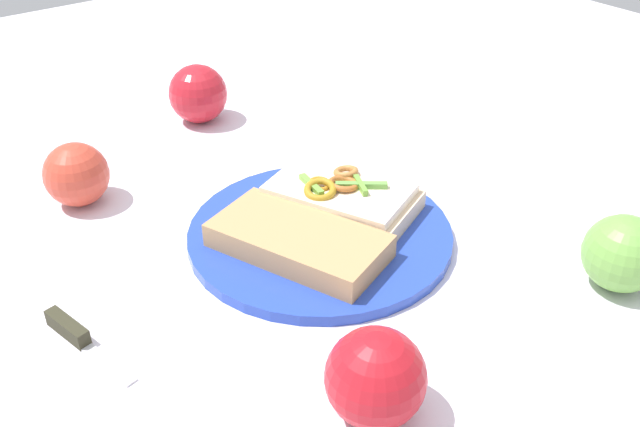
{
  "coord_description": "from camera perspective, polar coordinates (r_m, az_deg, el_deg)",
  "views": [
    {
      "loc": [
        -0.38,
        -0.5,
        0.44
      ],
      "look_at": [
        0.0,
        0.0,
        0.03
      ],
      "focal_mm": 39.68,
      "sensor_mm": 36.0,
      "label": 1
    }
  ],
  "objects": [
    {
      "name": "ground_plane",
      "position": [
        0.77,
        -0.0,
        -2.03
      ],
      "size": [
        2.0,
        2.0,
        0.0
      ],
      "primitive_type": "plane",
      "color": "silver",
      "rests_on": "ground"
    },
    {
      "name": "plate",
      "position": [
        0.76,
        -0.0,
        -1.65
      ],
      "size": [
        0.28,
        0.28,
        0.01
      ],
      "primitive_type": "cylinder",
      "color": "#2644B4",
      "rests_on": "ground_plane"
    },
    {
      "name": "sandwich",
      "position": [
        0.78,
        1.58,
        1.34
      ],
      "size": [
        0.16,
        0.19,
        0.04
      ],
      "rotation": [
        0.0,
        0.0,
        5.12
      ],
      "color": "beige",
      "rests_on": "plate"
    },
    {
      "name": "bread_slice_side",
      "position": [
        0.72,
        -1.75,
        -2.2
      ],
      "size": [
        0.15,
        0.2,
        0.03
      ],
      "primitive_type": "cube",
      "rotation": [
        0.0,
        0.0,
        5.07
      ],
      "color": "tan",
      "rests_on": "plate"
    },
    {
      "name": "apple_0",
      "position": [
        0.74,
        23.21,
        -2.98
      ],
      "size": [
        0.1,
        0.1,
        0.08
      ],
      "primitive_type": "sphere",
      "rotation": [
        0.0,
        0.0,
        5.77
      ],
      "color": "#6FAC47",
      "rests_on": "ground_plane"
    },
    {
      "name": "apple_1",
      "position": [
        0.86,
        -19.06,
        2.99
      ],
      "size": [
        0.1,
        0.1,
        0.07
      ],
      "primitive_type": "sphere",
      "rotation": [
        0.0,
        0.0,
        1.98
      ],
      "color": "#CB422F",
      "rests_on": "ground_plane"
    },
    {
      "name": "apple_2",
      "position": [
        0.56,
        4.5,
        -13.05
      ],
      "size": [
        0.08,
        0.08,
        0.08
      ],
      "primitive_type": "sphere",
      "rotation": [
        0.0,
        0.0,
        0.0
      ],
      "color": "red",
      "rests_on": "ground_plane"
    },
    {
      "name": "apple_3",
      "position": [
        1.02,
        -9.81,
        9.49
      ],
      "size": [
        0.12,
        0.12,
        0.08
      ],
      "primitive_type": "sphere",
      "rotation": [
        0.0,
        0.0,
        3.92
      ],
      "color": "red",
      "rests_on": "ground_plane"
    },
    {
      "name": "knife",
      "position": [
        0.67,
        -19.07,
        -9.25
      ],
      "size": [
        0.04,
        0.12,
        0.02
      ],
      "rotation": [
        0.0,
        0.0,
        4.92
      ],
      "color": "silver",
      "rests_on": "ground_plane"
    }
  ]
}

